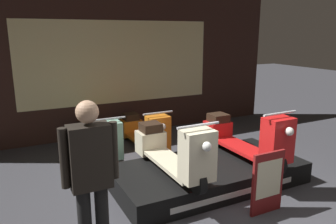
{
  "coord_description": "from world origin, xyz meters",
  "views": [
    {
      "loc": [
        -2.2,
        -2.43,
        2.16
      ],
      "look_at": [
        0.13,
        2.18,
        0.9
      ],
      "focal_mm": 35.0,
      "sensor_mm": 36.0,
      "label": 1
    }
  ],
  "objects_px": {
    "scooter_display_left": "(172,151)",
    "scooter_backrow_0": "(100,139)",
    "scooter_display_right": "(246,138)",
    "scooter_backrow_1": "(144,132)",
    "price_sign_board": "(268,183)",
    "person_left_browsing": "(91,172)"
  },
  "relations": [
    {
      "from": "scooter_backrow_1",
      "to": "price_sign_board",
      "type": "height_order",
      "value": "scooter_backrow_1"
    },
    {
      "from": "scooter_display_left",
      "to": "scooter_display_right",
      "type": "distance_m",
      "value": 1.24
    },
    {
      "from": "scooter_display_left",
      "to": "scooter_backrow_0",
      "type": "bearing_deg",
      "value": 104.79
    },
    {
      "from": "scooter_display_left",
      "to": "scooter_display_right",
      "type": "xyz_separation_m",
      "value": [
        1.24,
        0.0,
        0.0
      ]
    },
    {
      "from": "scooter_backrow_1",
      "to": "price_sign_board",
      "type": "xyz_separation_m",
      "value": [
        0.45,
        -2.79,
        0.07
      ]
    },
    {
      "from": "scooter_display_right",
      "to": "price_sign_board",
      "type": "relative_size",
      "value": 2.23
    },
    {
      "from": "scooter_display_left",
      "to": "person_left_browsing",
      "type": "bearing_deg",
      "value": -147.3
    },
    {
      "from": "scooter_display_right",
      "to": "scooter_backrow_0",
      "type": "xyz_separation_m",
      "value": [
        -1.73,
        1.86,
        -0.31
      ]
    },
    {
      "from": "scooter_backrow_0",
      "to": "price_sign_board",
      "type": "xyz_separation_m",
      "value": [
        1.3,
        -2.79,
        0.07
      ]
    },
    {
      "from": "scooter_display_left",
      "to": "person_left_browsing",
      "type": "xyz_separation_m",
      "value": [
        -1.28,
        -0.82,
        0.28
      ]
    },
    {
      "from": "scooter_display_left",
      "to": "price_sign_board",
      "type": "bearing_deg",
      "value": -49.01
    },
    {
      "from": "scooter_display_right",
      "to": "price_sign_board",
      "type": "bearing_deg",
      "value": -114.51
    },
    {
      "from": "scooter_display_left",
      "to": "person_left_browsing",
      "type": "relative_size",
      "value": 1.11
    },
    {
      "from": "scooter_display_left",
      "to": "scooter_backrow_0",
      "type": "xyz_separation_m",
      "value": [
        -0.49,
        1.86,
        -0.31
      ]
    },
    {
      "from": "scooter_backrow_0",
      "to": "scooter_backrow_1",
      "type": "relative_size",
      "value": 1.0
    },
    {
      "from": "scooter_display_left",
      "to": "scooter_backrow_1",
      "type": "height_order",
      "value": "scooter_display_left"
    },
    {
      "from": "scooter_backrow_0",
      "to": "price_sign_board",
      "type": "relative_size",
      "value": 2.23
    },
    {
      "from": "scooter_display_left",
      "to": "scooter_backrow_0",
      "type": "height_order",
      "value": "scooter_display_left"
    },
    {
      "from": "scooter_backrow_0",
      "to": "scooter_backrow_1",
      "type": "xyz_separation_m",
      "value": [
        0.86,
        0.0,
        0.0
      ]
    },
    {
      "from": "scooter_display_right",
      "to": "scooter_backrow_1",
      "type": "height_order",
      "value": "scooter_display_right"
    },
    {
      "from": "scooter_display_left",
      "to": "price_sign_board",
      "type": "height_order",
      "value": "scooter_display_left"
    },
    {
      "from": "scooter_backrow_0",
      "to": "person_left_browsing",
      "type": "xyz_separation_m",
      "value": [
        -0.79,
        -2.68,
        0.58
      ]
    }
  ]
}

